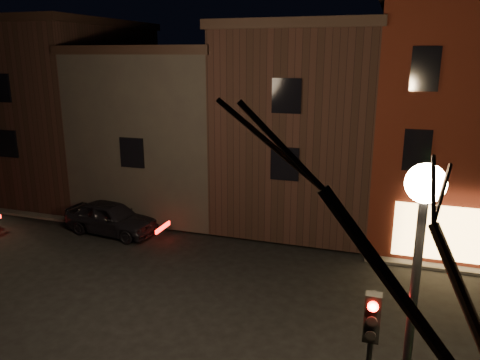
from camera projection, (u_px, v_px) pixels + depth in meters
name	position (u px, v px, depth m)	size (l,w,h in m)	color
ground	(203.00, 302.00, 15.89)	(120.00, 120.00, 0.00)	black
sidewalk_far_left	(78.00, 151.00, 40.27)	(30.00, 30.00, 0.12)	#2D2B28
corner_building	(449.00, 118.00, 20.74)	(6.50, 8.50, 10.50)	#4A160D
row_building_a	(308.00, 121.00, 23.80)	(7.30, 10.30, 9.40)	black
row_building_b	(179.00, 124.00, 26.13)	(7.80, 10.30, 8.40)	black
row_building_c	(69.00, 107.00, 28.13)	(7.30, 10.30, 9.90)	black
street_lamp_near	(418.00, 254.00, 7.16)	(0.60, 0.60, 6.48)	black
traffic_signal	(369.00, 360.00, 8.41)	(0.58, 0.38, 4.05)	black
parked_car_a	(111.00, 218.00, 21.79)	(1.81, 4.50, 1.53)	black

